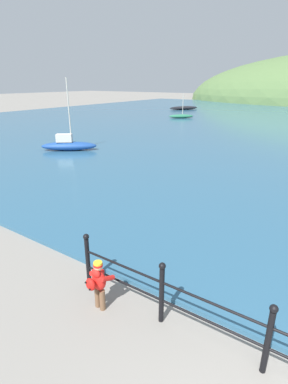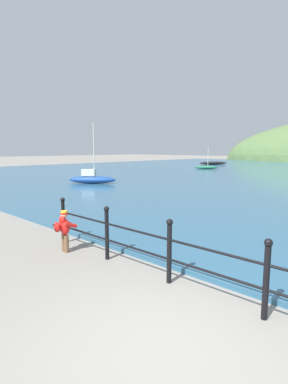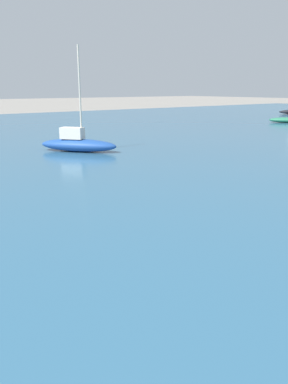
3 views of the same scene
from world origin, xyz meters
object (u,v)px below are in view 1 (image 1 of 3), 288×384
(boat_mid_harbor, at_px, (69,145))
(boat_far_left, at_px, (181,116))
(boat_nearest_quay, at_px, (184,108))
(child_in_coat, at_px, (98,281))

(boat_mid_harbor, height_order, boat_far_left, boat_mid_harbor)
(boat_nearest_quay, height_order, boat_mid_harbor, boat_mid_harbor)
(boat_nearest_quay, bearing_deg, boat_mid_harbor, -76.09)
(boat_mid_harbor, distance_m, boat_far_left, 19.04)
(boat_mid_harbor, xyz_separation_m, boat_far_left, (-2.35, 18.89, -0.12))
(boat_nearest_quay, distance_m, boat_far_left, 10.89)
(child_in_coat, xyz_separation_m, boat_nearest_quay, (-17.69, 37.55, -0.27))
(child_in_coat, height_order, boat_far_left, boat_far_left)
(boat_nearest_quay, height_order, boat_far_left, boat_far_left)
(child_in_coat, distance_m, boat_mid_harbor, 13.81)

